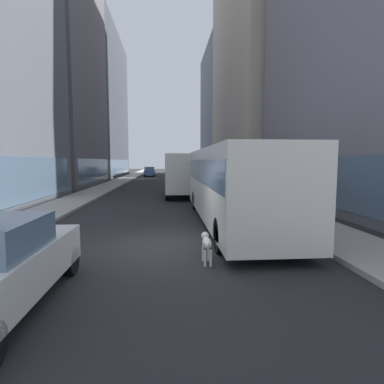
% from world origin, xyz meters
% --- Properties ---
extents(ground_plane, '(120.00, 120.00, 0.00)m').
position_xyz_m(ground_plane, '(0.00, 35.00, 0.00)').
color(ground_plane, '#232326').
extents(sidewalk_left, '(2.40, 110.00, 0.15)m').
position_xyz_m(sidewalk_left, '(-5.70, 35.00, 0.07)').
color(sidewalk_left, '#9E9991').
rests_on(sidewalk_left, ground).
extents(sidewalk_right, '(2.40, 110.00, 0.15)m').
position_xyz_m(sidewalk_right, '(5.70, 35.00, 0.07)').
color(sidewalk_right, '#9E9991').
rests_on(sidewalk_right, ground).
extents(building_left_mid, '(8.73, 14.80, 34.58)m').
position_xyz_m(building_left_mid, '(-11.90, 24.87, 17.28)').
color(building_left_mid, slate).
rests_on(building_left_mid, ground).
extents(building_left_far, '(8.34, 22.33, 23.59)m').
position_xyz_m(building_left_far, '(-11.90, 44.29, 11.78)').
color(building_left_far, '#4C515B').
rests_on(building_left_far, ground).
extents(building_right_far, '(8.58, 20.78, 23.83)m').
position_xyz_m(building_right_far, '(11.90, 50.03, 11.91)').
color(building_right_far, slate).
rests_on(building_right_far, ground).
extents(transit_bus, '(2.78, 11.53, 3.05)m').
position_xyz_m(transit_bus, '(2.80, 3.32, 1.78)').
color(transit_bus, silver).
rests_on(transit_bus, ground).
extents(car_red_coupe, '(1.93, 4.79, 1.62)m').
position_xyz_m(car_red_coupe, '(2.80, 20.86, 0.83)').
color(car_red_coupe, red).
rests_on(car_red_coupe, ground).
extents(car_grey_wagon, '(1.86, 3.94, 1.62)m').
position_xyz_m(car_grey_wagon, '(1.20, 45.23, 0.82)').
color(car_grey_wagon, slate).
rests_on(car_grey_wagon, ground).
extents(car_blue_hatchback, '(1.72, 4.06, 1.62)m').
position_xyz_m(car_blue_hatchback, '(-2.80, 43.27, 0.82)').
color(car_blue_hatchback, '#4C6BB7').
rests_on(car_blue_hatchback, ground).
extents(box_truck, '(2.30, 7.50, 3.05)m').
position_xyz_m(box_truck, '(1.20, 13.52, 1.67)').
color(box_truck, '#19519E').
rests_on(box_truck, ground).
extents(dalmatian_dog, '(0.22, 0.96, 0.72)m').
position_xyz_m(dalmatian_dog, '(1.16, -1.65, 0.51)').
color(dalmatian_dog, white).
rests_on(dalmatian_dog, ground).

